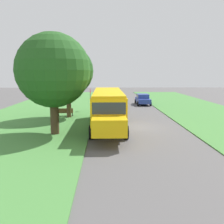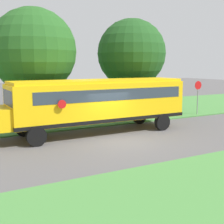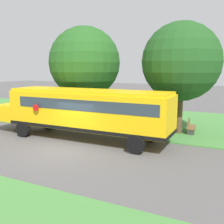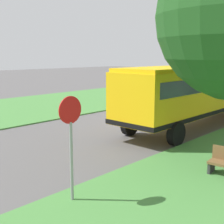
{
  "view_description": "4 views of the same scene",
  "coord_description": "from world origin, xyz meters",
  "px_view_note": "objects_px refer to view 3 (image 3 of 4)",
  "views": [
    {
      "loc": [
        -2.81,
        -22.34,
        4.73
      ],
      "look_at": [
        -2.16,
        1.2,
        1.16
      ],
      "focal_mm": 42.0,
      "sensor_mm": 36.0,
      "label": 1
    },
    {
      "loc": [
        13.72,
        -8.23,
        4.01
      ],
      "look_at": [
        -1.32,
        0.22,
        1.4
      ],
      "focal_mm": 50.0,
      "sensor_mm": 36.0,
      "label": 2
    },
    {
      "loc": [
        11.2,
        8.46,
        4.49
      ],
      "look_at": [
        -2.62,
        1.73,
        1.89
      ],
      "focal_mm": 42.0,
      "sensor_mm": 36.0,
      "label": 3
    },
    {
      "loc": [
        -10.44,
        14.64,
        3.72
      ],
      "look_at": [
        -0.74,
        4.39,
        1.11
      ],
      "focal_mm": 50.0,
      "sensor_mm": 36.0,
      "label": 4
    }
  ],
  "objects_px": {
    "oak_tree_beside_bus": "(84,61)",
    "park_bench": "(191,127)",
    "oak_tree_roadside_mid": "(182,62)",
    "school_bus": "(84,109)"
  },
  "relations": [
    {
      "from": "school_bus",
      "to": "oak_tree_beside_bus",
      "type": "bearing_deg",
      "value": -148.66
    },
    {
      "from": "oak_tree_beside_bus",
      "to": "oak_tree_roadside_mid",
      "type": "xyz_separation_m",
      "value": [
        0.25,
        7.67,
        -0.17
      ]
    },
    {
      "from": "oak_tree_beside_bus",
      "to": "school_bus",
      "type": "bearing_deg",
      "value": 31.34
    },
    {
      "from": "park_bench",
      "to": "oak_tree_beside_bus",
      "type": "bearing_deg",
      "value": -87.64
    },
    {
      "from": "oak_tree_beside_bus",
      "to": "park_bench",
      "type": "height_order",
      "value": "oak_tree_beside_bus"
    },
    {
      "from": "school_bus",
      "to": "park_bench",
      "type": "bearing_deg",
      "value": 127.77
    },
    {
      "from": "oak_tree_beside_bus",
      "to": "park_bench",
      "type": "xyz_separation_m",
      "value": [
        -0.34,
        8.34,
        -4.54
      ]
    },
    {
      "from": "school_bus",
      "to": "oak_tree_roadside_mid",
      "type": "relative_size",
      "value": 1.66
    },
    {
      "from": "oak_tree_beside_bus",
      "to": "park_bench",
      "type": "distance_m",
      "value": 9.51
    },
    {
      "from": "oak_tree_roadside_mid",
      "to": "park_bench",
      "type": "height_order",
      "value": "oak_tree_roadside_mid"
    }
  ]
}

